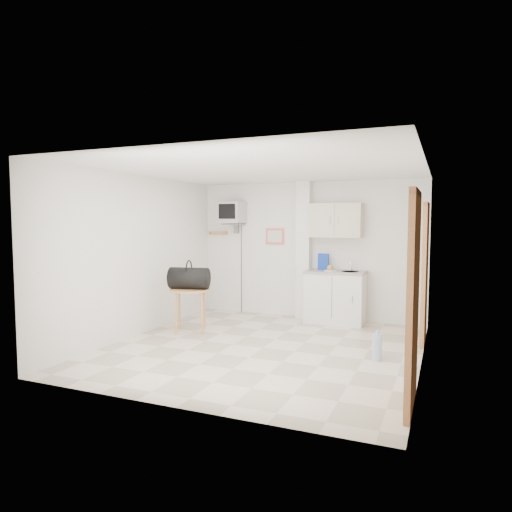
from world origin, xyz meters
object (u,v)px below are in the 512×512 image
at_px(round_table, 190,294).
at_px(duffel_bag, 189,278).
at_px(water_bottle, 377,347).
at_px(crt_television, 232,213).

relative_size(round_table, duffel_bag, 1.04).
xyz_separation_m(round_table, water_bottle, (3.00, -0.40, -0.44)).
bearing_deg(water_bottle, duffel_bag, 172.62).
xyz_separation_m(duffel_bag, water_bottle, (3.01, -0.39, -0.70)).
bearing_deg(crt_television, water_bottle, -33.48).
xyz_separation_m(crt_television, duffel_bag, (0.00, -1.60, -1.06)).
bearing_deg(duffel_bag, round_table, 21.40).
relative_size(crt_television, round_table, 3.06).
bearing_deg(round_table, crt_television, 90.53).
distance_m(duffel_bag, water_bottle, 3.12).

